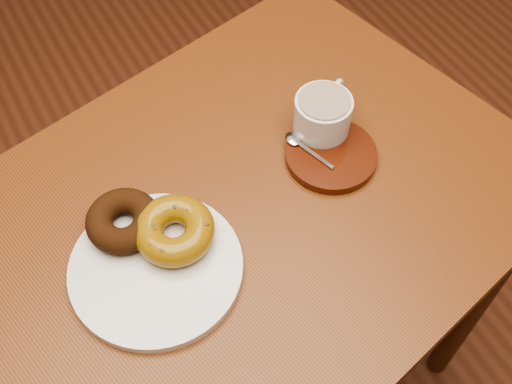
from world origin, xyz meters
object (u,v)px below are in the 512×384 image
cafe_table (246,249)px  coffee_cup (323,113)px  saucer (331,155)px  donut_plate (156,268)px

cafe_table → coffee_cup: coffee_cup is taller
saucer → coffee_cup: (0.02, 0.05, 0.04)m
cafe_table → saucer: (0.16, 0.01, 0.14)m
donut_plate → coffee_cup: coffee_cup is taller
cafe_table → saucer: saucer is taller
donut_plate → saucer: 0.33m
donut_plate → coffee_cup: (0.34, 0.10, 0.04)m
saucer → coffee_cup: bearing=73.9°
donut_plate → coffee_cup: 0.36m
coffee_cup → cafe_table: bearing=166.6°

